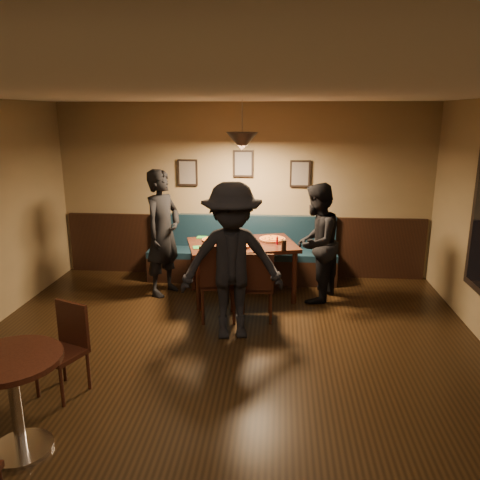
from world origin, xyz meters
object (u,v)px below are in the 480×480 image
(chair_near_right, at_px, (257,285))
(tabasco_bottle, at_px, (277,240))
(diner_right, at_px, (316,243))
(diner_front, at_px, (232,262))
(cafe_table, at_px, (16,405))
(soda_glass, at_px, (284,245))
(booth_bench, at_px, (242,250))
(diner_left, at_px, (163,233))
(dining_table, at_px, (242,270))
(chair_near_left, at_px, (218,281))
(cafe_chair_far, at_px, (60,352))

(chair_near_right, height_order, tabasco_bottle, tabasco_bottle)
(chair_near_right, height_order, diner_right, diner_right)
(diner_front, distance_m, cafe_table, 2.71)
(diner_right, height_order, cafe_table, diner_right)
(chair_near_right, relative_size, soda_glass, 6.39)
(booth_bench, xyz_separation_m, cafe_table, (-1.44, -4.25, -0.09))
(booth_bench, bearing_deg, soda_glass, -58.24)
(diner_left, xyz_separation_m, cafe_table, (-0.33, -3.56, -0.52))
(diner_left, height_order, diner_front, diner_front)
(dining_table, relative_size, diner_right, 0.89)
(soda_glass, height_order, tabasco_bottle, soda_glass)
(booth_bench, height_order, dining_table, booth_bench)
(diner_left, bearing_deg, diner_right, -67.71)
(diner_right, bearing_deg, tabasco_bottle, -69.37)
(booth_bench, xyz_separation_m, diner_left, (-1.10, -0.69, 0.43))
(dining_table, xyz_separation_m, soda_glass, (0.60, -0.33, 0.48))
(chair_near_right, distance_m, soda_glass, 0.70)
(soda_glass, bearing_deg, chair_near_left, -150.22)
(diner_front, height_order, soda_glass, diner_front)
(diner_front, bearing_deg, cafe_chair_far, -148.06)
(dining_table, height_order, cafe_chair_far, cafe_chair_far)
(chair_near_right, relative_size, tabasco_bottle, 7.02)
(chair_near_left, bearing_deg, diner_right, 20.97)
(tabasco_bottle, bearing_deg, booth_bench, 126.93)
(chair_near_right, bearing_deg, diner_left, 146.66)
(tabasco_bottle, bearing_deg, diner_left, 178.01)
(dining_table, bearing_deg, cafe_chair_far, -134.31)
(diner_left, height_order, tabasco_bottle, diner_left)
(tabasco_bottle, xyz_separation_m, cafe_chair_far, (-2.02, -2.67, -0.44))
(cafe_table, bearing_deg, soda_glass, 56.73)
(dining_table, bearing_deg, chair_near_right, -86.90)
(diner_left, bearing_deg, dining_table, -67.39)
(dining_table, height_order, tabasco_bottle, tabasco_bottle)
(diner_right, xyz_separation_m, cafe_chair_far, (-2.57, -2.65, -0.41))
(diner_front, relative_size, soda_glass, 12.77)
(tabasco_bottle, bearing_deg, diner_right, -2.83)
(dining_table, relative_size, soda_glass, 10.27)
(dining_table, height_order, chair_near_left, chair_near_left)
(booth_bench, height_order, diner_front, diner_front)
(chair_near_left, height_order, diner_right, diner_right)
(cafe_table, bearing_deg, diner_right, 53.72)
(chair_near_left, bearing_deg, soda_glass, 20.22)
(chair_near_left, relative_size, tabasco_bottle, 7.82)
(booth_bench, relative_size, dining_table, 1.99)
(diner_right, bearing_deg, cafe_chair_far, -20.68)
(chair_near_left, height_order, diner_front, diner_front)
(dining_table, xyz_separation_m, diner_front, (-0.01, -1.31, 0.53))
(chair_near_right, xyz_separation_m, cafe_table, (-1.75, -2.74, -0.06))
(chair_near_right, xyz_separation_m, diner_left, (-1.42, 0.82, 0.46))
(dining_table, bearing_deg, diner_right, -17.55)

